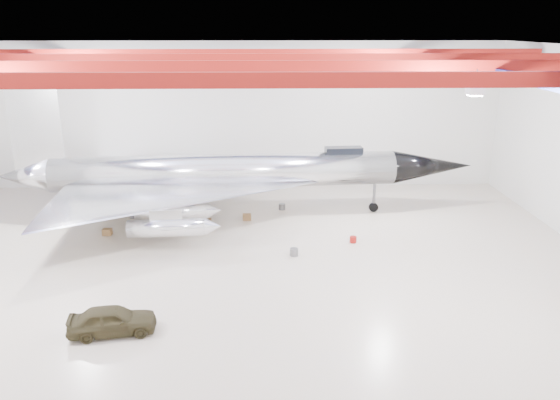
{
  "coord_description": "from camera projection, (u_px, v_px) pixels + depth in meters",
  "views": [
    {
      "loc": [
        2.15,
        -26.35,
        12.01
      ],
      "look_at": [
        2.95,
        2.0,
        2.95
      ],
      "focal_mm": 35.0,
      "sensor_mm": 36.0,
      "label": 1
    }
  ],
  "objects": [
    {
      "name": "floor",
      "position": [
        225.0,
        265.0,
        28.69
      ],
      "size": [
        40.0,
        40.0,
        0.0
      ],
      "primitive_type": "plane",
      "color": "beige",
      "rests_on": "ground"
    },
    {
      "name": "wall_back",
      "position": [
        236.0,
        116.0,
        41.3
      ],
      "size": [
        40.0,
        0.0,
        40.0
      ],
      "primitive_type": "plane",
      "rotation": [
        1.57,
        0.0,
        0.0
      ],
      "color": "silver",
      "rests_on": "floor"
    },
    {
      "name": "ceiling",
      "position": [
        218.0,
        49.0,
        25.34
      ],
      "size": [
        40.0,
        40.0,
        0.0
      ],
      "primitive_type": "plane",
      "rotation": [
        3.14,
        0.0,
        0.0
      ],
      "color": "#0A0F38",
      "rests_on": "wall_back"
    },
    {
      "name": "ceiling_structure",
      "position": [
        218.0,
        64.0,
        25.55
      ],
      "size": [
        39.5,
        29.5,
        1.08
      ],
      "color": "maroon",
      "rests_on": "ceiling"
    },
    {
      "name": "jet_aircraft",
      "position": [
        225.0,
        176.0,
        35.3
      ],
      "size": [
        30.76,
        18.65,
        8.38
      ],
      "rotation": [
        0.0,
        0.0,
        0.07
      ],
      "color": "silver",
      "rests_on": "floor"
    },
    {
      "name": "jeep",
      "position": [
        112.0,
        320.0,
        22.18
      ],
      "size": [
        3.69,
        1.93,
        1.2
      ],
      "primitive_type": "imported",
      "rotation": [
        0.0,
        0.0,
        1.72
      ],
      "color": "#352F1A",
      "rests_on": "floor"
    },
    {
      "name": "crate_ply",
      "position": [
        107.0,
        232.0,
        32.83
      ],
      "size": [
        0.55,
        0.45,
        0.38
      ],
      "primitive_type": "cube",
      "rotation": [
        0.0,
        0.0,
        -0.03
      ],
      "color": "olive",
      "rests_on": "floor"
    },
    {
      "name": "toolbox_red",
      "position": [
        190.0,
        214.0,
        36.0
      ],
      "size": [
        0.46,
        0.39,
        0.3
      ],
      "primitive_type": "cube",
      "rotation": [
        0.0,
        0.0,
        0.12
      ],
      "color": "maroon",
      "rests_on": "floor"
    },
    {
      "name": "engine_drum",
      "position": [
        294.0,
        252.0,
        29.84
      ],
      "size": [
        0.52,
        0.52,
        0.41
      ],
      "primitive_type": "cylinder",
      "rotation": [
        0.0,
        0.0,
        0.15
      ],
      "color": "#59595B",
      "rests_on": "floor"
    },
    {
      "name": "parts_bin",
      "position": [
        247.0,
        217.0,
        35.37
      ],
      "size": [
        0.56,
        0.45,
        0.38
      ],
      "primitive_type": "cube",
      "rotation": [
        0.0,
        0.0,
        0.02
      ],
      "color": "olive",
      "rests_on": "floor"
    },
    {
      "name": "crate_small",
      "position": [
        133.0,
        217.0,
        35.65
      ],
      "size": [
        0.39,
        0.31,
        0.26
      ],
      "primitive_type": "cube",
      "rotation": [
        0.0,
        0.0,
        0.05
      ],
      "color": "#59595B",
      "rests_on": "floor"
    },
    {
      "name": "tool_chest",
      "position": [
        353.0,
        239.0,
        31.69
      ],
      "size": [
        0.47,
        0.47,
        0.36
      ],
      "primitive_type": "cylinder",
      "rotation": [
        0.0,
        0.0,
        0.2
      ],
      "color": "maroon",
      "rests_on": "floor"
    },
    {
      "name": "oil_barrel",
      "position": [
        207.0,
        222.0,
        34.54
      ],
      "size": [
        0.54,
        0.43,
        0.37
      ],
      "primitive_type": "cube",
      "rotation": [
        0.0,
        0.0,
        -0.01
      ],
      "color": "olive",
      "rests_on": "floor"
    },
    {
      "name": "spares_box",
      "position": [
        282.0,
        207.0,
        37.37
      ],
      "size": [
        0.56,
        0.56,
        0.4
      ],
      "primitive_type": "cylinder",
      "rotation": [
        0.0,
        0.0,
        -0.31
      ],
      "color": "#59595B",
      "rests_on": "floor"
    }
  ]
}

